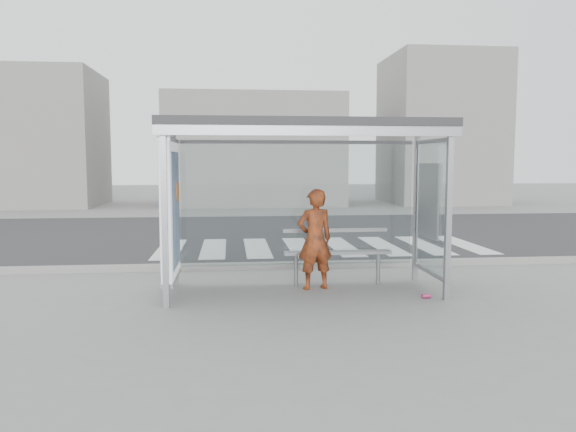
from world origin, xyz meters
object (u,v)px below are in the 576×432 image
object	(u,v)px
bus_shelter	(279,163)
person	(315,239)
bench	(337,252)
soda_can	(426,296)

from	to	relation	value
bus_shelter	person	bearing A→B (deg)	14.81
bus_shelter	person	distance (m)	1.33
bench	person	bearing A→B (deg)	-145.46
soda_can	bench	bearing A→B (deg)	136.54
bus_shelter	person	size ratio (longest dim) A/B	2.68
bus_shelter	bench	distance (m)	1.81
soda_can	person	bearing A→B (deg)	153.06
person	bus_shelter	bearing A→B (deg)	1.67
person	bench	size ratio (longest dim) A/B	0.91
person	soda_can	distance (m)	1.89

